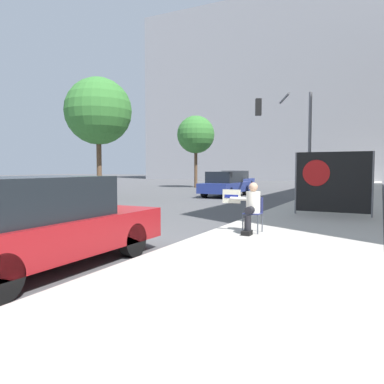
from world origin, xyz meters
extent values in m
plane|color=#4F4F51|center=(0.00, 0.00, 0.00)|extent=(160.00, 160.00, 0.00)
cube|color=#B7B2A8|center=(3.99, 15.00, 0.07)|extent=(3.87, 90.00, 0.13)
cube|color=#99999E|center=(-2.00, 50.38, 12.63)|extent=(52.00, 12.00, 25.27)
cylinder|color=#474C56|center=(2.91, 2.56, 0.36)|extent=(0.03, 0.03, 0.45)
cylinder|color=#474C56|center=(3.28, 2.56, 0.36)|extent=(0.03, 0.03, 0.45)
cylinder|color=#474C56|center=(2.91, 2.93, 0.36)|extent=(0.03, 0.03, 0.45)
cylinder|color=#474C56|center=(3.28, 2.93, 0.36)|extent=(0.03, 0.03, 0.45)
cube|color=navy|center=(3.09, 2.74, 0.59)|extent=(0.40, 0.40, 0.02)
cube|color=navy|center=(3.09, 2.93, 0.79)|extent=(0.40, 0.02, 0.38)
cylinder|color=black|center=(3.09, 2.58, 0.69)|extent=(0.18, 0.42, 0.18)
cylinder|color=black|center=(3.09, 2.37, 0.36)|extent=(0.16, 0.16, 0.45)
cube|color=black|center=(3.09, 2.31, 0.18)|extent=(0.20, 0.28, 0.10)
cylinder|color=silver|center=(3.09, 2.77, 0.86)|extent=(0.34, 0.34, 0.52)
sphere|color=tan|center=(3.09, 2.77, 1.23)|extent=(0.22, 0.22, 0.22)
cylinder|color=silver|center=(2.76, 2.69, 0.94)|extent=(0.45, 0.09, 0.09)
cube|color=#EAE5C6|center=(2.56, 2.69, 0.99)|extent=(0.47, 0.02, 0.34)
cube|color=navy|center=(2.56, 2.68, 0.99)|extent=(0.36, 0.01, 0.08)
cylinder|color=slate|center=(3.23, 7.09, 1.18)|extent=(0.06, 0.06, 2.09)
cylinder|color=slate|center=(5.61, 7.09, 1.18)|extent=(0.06, 0.06, 2.09)
cube|color=black|center=(4.42, 7.09, 1.23)|extent=(2.38, 0.02, 1.99)
cylinder|color=red|center=(3.90, 7.07, 1.53)|extent=(0.88, 0.01, 0.88)
cylinder|color=slate|center=(2.53, 13.86, 2.83)|extent=(0.16, 0.16, 5.40)
cylinder|color=slate|center=(1.33, 13.36, 5.24)|extent=(1.10, 2.45, 0.11)
cube|color=black|center=(0.13, 12.86, 4.82)|extent=(0.39, 0.39, 0.84)
sphere|color=green|center=(0.13, 12.86, 4.54)|extent=(0.18, 0.18, 0.18)
cube|color=maroon|center=(0.80, -1.56, 0.57)|extent=(1.89, 4.52, 0.59)
cube|color=black|center=(0.80, -1.74, 1.21)|extent=(1.62, 2.35, 0.68)
cylinder|color=black|center=(-0.03, -0.16, 0.32)|extent=(0.22, 0.64, 0.64)
cylinder|color=black|center=(1.63, -0.16, 0.32)|extent=(0.22, 0.64, 0.64)
cube|color=navy|center=(-2.49, 15.00, 0.55)|extent=(1.78, 4.43, 0.56)
cube|color=black|center=(-2.49, 14.82, 1.16)|extent=(1.53, 2.30, 0.66)
cylinder|color=black|center=(-3.27, 16.37, 0.32)|extent=(0.22, 0.64, 0.64)
cylinder|color=black|center=(-1.71, 16.37, 0.32)|extent=(0.22, 0.64, 0.64)
cylinder|color=black|center=(-3.27, 13.62, 0.32)|extent=(0.22, 0.64, 0.64)
cylinder|color=black|center=(-1.71, 13.62, 0.32)|extent=(0.22, 0.64, 0.64)
cube|color=navy|center=(-4.75, 22.96, 0.55)|extent=(1.72, 4.54, 0.57)
cube|color=black|center=(-4.75, 22.77, 1.17)|extent=(1.48, 2.36, 0.66)
cylinder|color=black|center=(-5.50, 24.36, 0.32)|extent=(0.22, 0.64, 0.64)
cylinder|color=black|center=(-4.00, 24.36, 0.32)|extent=(0.22, 0.64, 0.64)
cylinder|color=black|center=(-5.50, 21.55, 0.32)|extent=(0.22, 0.64, 0.64)
cylinder|color=black|center=(-4.00, 21.55, 0.32)|extent=(0.22, 0.64, 0.64)
cylinder|color=brown|center=(-8.33, 10.49, 1.78)|extent=(0.28, 0.28, 3.57)
sphere|color=#387A33|center=(-8.33, 10.49, 4.87)|extent=(3.71, 3.71, 3.71)
cylinder|color=brown|center=(-8.69, 23.48, 1.74)|extent=(0.28, 0.28, 3.49)
sphere|color=#387A33|center=(-8.69, 23.48, 4.63)|extent=(3.26, 3.26, 3.26)
camera|label=1|loc=(5.84, -5.94, 1.68)|focal=35.00mm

